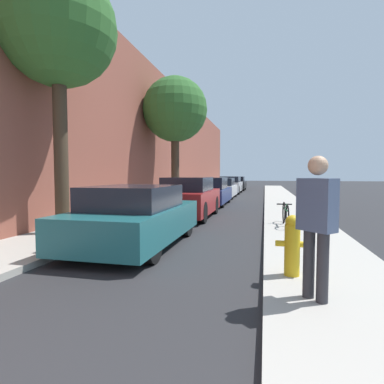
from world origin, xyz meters
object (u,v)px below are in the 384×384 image
(parked_car_black, at_px, (237,184))
(parked_car_silver, at_px, (231,185))
(parked_car_teal, at_px, (136,217))
(pedestrian, at_px, (317,219))
(fire_hydrant, at_px, (292,244))
(parked_car_navy, at_px, (209,192))
(parked_car_white, at_px, (221,188))
(parked_car_red, at_px, (189,198))
(street_tree_near, at_px, (58,30))
(street_tree_far, at_px, (175,110))
(bicycle, at_px, (286,214))

(parked_car_black, bearing_deg, parked_car_silver, -90.32)
(parked_car_teal, xyz_separation_m, parked_car_black, (0.07, 24.33, 0.00))
(pedestrian, bearing_deg, fire_hydrant, -33.59)
(parked_car_teal, xyz_separation_m, fire_hydrant, (3.19, -1.70, -0.07))
(parked_car_silver, bearing_deg, parked_car_navy, -90.42)
(parked_car_white, height_order, parked_car_silver, parked_car_silver)
(parked_car_red, relative_size, pedestrian, 2.35)
(street_tree_near, distance_m, street_tree_far, 8.12)
(parked_car_teal, relative_size, fire_hydrant, 4.57)
(pedestrian, bearing_deg, parked_car_black, -39.16)
(street_tree_far, relative_size, fire_hydrant, 7.04)
(street_tree_near, height_order, bicycle, street_tree_near)
(parked_car_navy, distance_m, street_tree_near, 10.33)
(street_tree_far, bearing_deg, parked_car_white, 75.57)
(parked_car_black, relative_size, fire_hydrant, 4.43)
(parked_car_navy, relative_size, parked_car_white, 1.08)
(fire_hydrant, distance_m, bicycle, 4.61)
(parked_car_black, relative_size, pedestrian, 2.33)
(fire_hydrant, bearing_deg, parked_car_red, 116.14)
(parked_car_silver, height_order, fire_hydrant, parked_car_silver)
(parked_car_white, bearing_deg, parked_car_teal, -89.62)
(parked_car_red, xyz_separation_m, parked_car_black, (-0.01, 19.68, -0.06))
(parked_car_red, bearing_deg, parked_car_navy, 91.31)
(street_tree_near, distance_m, bicycle, 7.69)
(street_tree_far, bearing_deg, parked_car_teal, -79.47)
(pedestrian, bearing_deg, street_tree_near, 15.46)
(parked_car_red, relative_size, parked_car_silver, 0.90)
(parked_car_navy, relative_size, bicycle, 2.71)
(parked_car_silver, bearing_deg, fire_hydrant, -81.42)
(parked_car_teal, height_order, street_tree_far, street_tree_far)
(parked_car_navy, distance_m, parked_car_black, 14.82)
(fire_hydrant, bearing_deg, street_tree_near, 158.27)
(parked_car_teal, relative_size, parked_car_black, 1.03)
(parked_car_silver, relative_size, bicycle, 2.83)
(parked_car_black, bearing_deg, street_tree_near, -95.41)
(bicycle, bearing_deg, street_tree_far, 129.13)
(parked_car_teal, relative_size, pedestrian, 2.40)
(parked_car_black, distance_m, fire_hydrant, 26.21)
(parked_car_black, xyz_separation_m, bicycle, (3.32, -21.42, -0.20))
(parked_car_teal, xyz_separation_m, street_tree_near, (-2.19, 0.45, 4.48))
(parked_car_red, bearing_deg, parked_car_white, 91.04)
(parked_car_teal, bearing_deg, parked_car_navy, 90.18)
(parked_car_white, height_order, parked_car_black, parked_car_black)
(parked_car_navy, distance_m, street_tree_far, 4.47)
(street_tree_near, bearing_deg, fire_hydrant, -21.73)
(parked_car_navy, distance_m, parked_car_silver, 9.69)
(street_tree_far, bearing_deg, parked_car_navy, 32.10)
(fire_hydrant, height_order, pedestrian, pedestrian)
(fire_hydrant, bearing_deg, street_tree_far, 115.04)
(parked_car_black, bearing_deg, parked_car_teal, -90.16)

